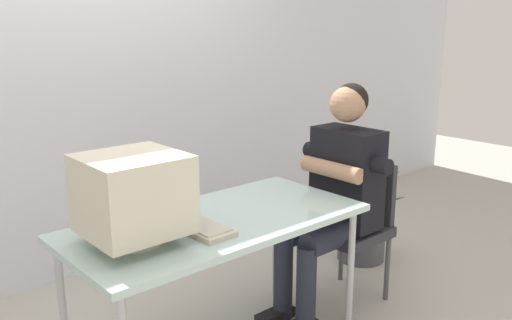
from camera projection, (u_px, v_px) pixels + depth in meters
The scene contains 7 objects.
wall_back at pixel (124, 47), 3.62m from camera, with size 8.00×0.10×3.00m, color silver.
desk at pixel (217, 229), 2.61m from camera, with size 1.46×0.71×0.74m.
crt_monitor at pixel (134, 195), 2.26m from camera, with size 0.41×0.39×0.39m.
keyboard at pixel (194, 224), 2.48m from camera, with size 0.17×0.45×0.03m.
office_chair at pixel (354, 221), 3.27m from camera, with size 0.42×0.42×0.85m.
person_seated at pixel (335, 190), 3.09m from camera, with size 0.71×0.60×1.33m.
potted_plant at pixel (362, 221), 3.84m from camera, with size 0.63×0.62×0.71m.
Camera 1 is at (-1.48, -1.96, 1.64)m, focal length 37.93 mm.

